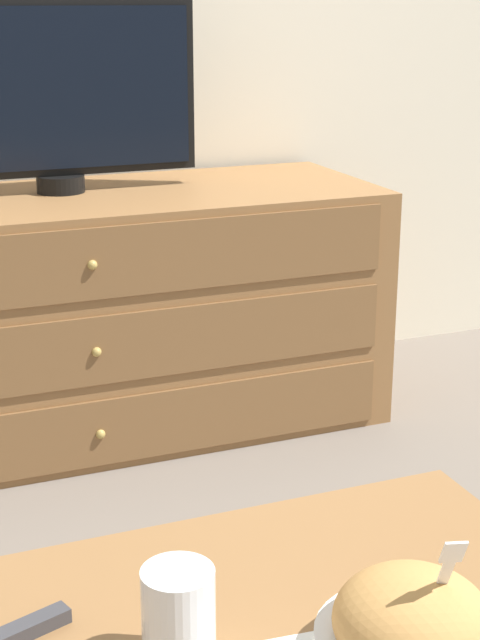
% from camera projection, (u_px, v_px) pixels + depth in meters
% --- Properties ---
extents(ground_plane, '(12.00, 12.00, 0.00)m').
position_uv_depth(ground_plane, '(90.00, 383.00, 3.08)').
color(ground_plane, '#70665B').
extents(dresser, '(1.69, 0.60, 0.66)m').
position_uv_depth(dresser, '(71.00, 317.00, 2.66)').
color(dresser, olive).
rests_on(dresser, ground_plane).
extents(tv, '(0.75, 0.13, 0.50)m').
position_uv_depth(tv, '(55.00, 93.00, 2.54)').
color(tv, black).
rests_on(tv, dresser).
extents(takeout_bowl, '(0.21, 0.21, 0.18)m').
position_uv_depth(takeout_bowl, '(412.00, 631.00, 1.06)').
color(takeout_bowl, silver).
rests_on(takeout_bowl, coffee_table).
extents(drink_cup, '(0.08, 0.08, 0.11)m').
position_uv_depth(drink_cup, '(179.00, 622.00, 1.06)').
color(drink_cup, white).
rests_on(drink_cup, coffee_table).
extents(remote_control, '(0.15, 0.07, 0.02)m').
position_uv_depth(remote_control, '(10.00, 636.00, 1.11)').
color(remote_control, '#38383D').
rests_on(remote_control, coffee_table).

